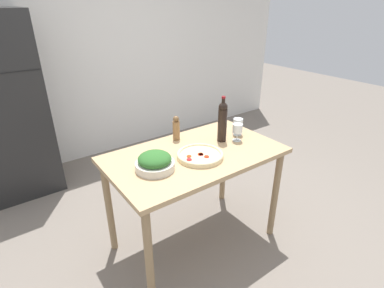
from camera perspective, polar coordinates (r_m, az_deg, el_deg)
ground_plane at (r=2.83m, az=0.50°, el=-17.73°), size 14.00×14.00×0.00m
wall_back at (r=4.08m, az=-18.74°, el=15.32°), size 6.40×0.08×2.60m
refrigerator at (r=3.61m, az=-32.21°, el=5.61°), size 0.75×0.66×1.89m
prep_counter at (r=2.37m, az=0.57°, el=-4.08°), size 1.36×0.79×0.88m
wine_bottle at (r=2.46m, az=5.82°, el=4.41°), size 0.08×0.08×0.38m
wine_glass_near at (r=2.50m, az=8.65°, el=2.82°), size 0.08×0.08×0.15m
wine_glass_far at (r=2.62m, az=8.74°, el=3.82°), size 0.08×0.08×0.15m
pepper_mill at (r=2.50m, az=-3.03°, el=2.96°), size 0.06×0.06×0.21m
salad_bowl at (r=2.08m, az=-7.09°, el=-3.43°), size 0.27×0.27×0.13m
homemade_pizza at (r=2.24m, az=1.53°, el=-2.13°), size 0.35×0.35×0.04m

